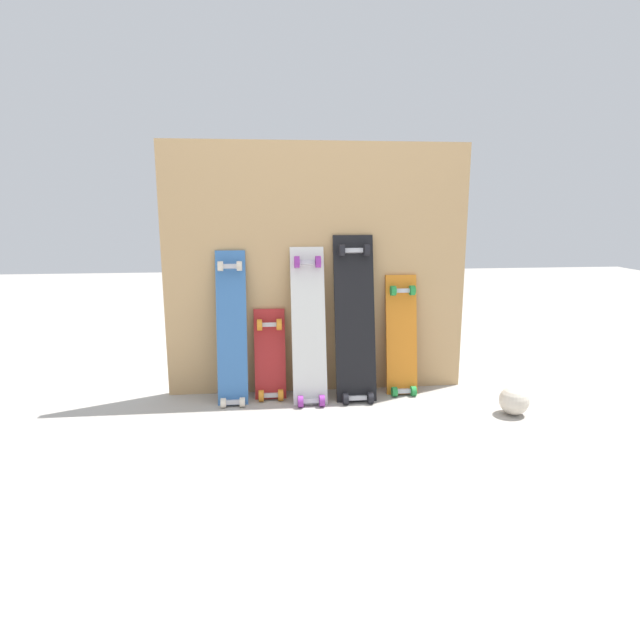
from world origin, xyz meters
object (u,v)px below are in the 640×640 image
at_px(skateboard_red, 270,360).
at_px(skateboard_white, 309,331).
at_px(skateboard_blue, 232,334).
at_px(skateboard_black, 355,324).
at_px(rubber_ball, 514,400).
at_px(skateboard_orange, 402,341).

distance_m(skateboard_red, skateboard_white, 0.28).
bearing_deg(skateboard_red, skateboard_blue, -171.27).
relative_size(skateboard_red, skateboard_black, 0.58).
xyz_separation_m(skateboard_blue, skateboard_white, (0.42, -0.02, 0.01)).
xyz_separation_m(skateboard_white, skateboard_black, (0.26, 0.01, 0.03)).
height_order(skateboard_white, rubber_ball, skateboard_white).
distance_m(skateboard_blue, skateboard_orange, 0.97).
bearing_deg(skateboard_white, skateboard_red, 165.94).
height_order(skateboard_red, skateboard_white, skateboard_white).
distance_m(skateboard_black, rubber_ball, 0.93).
height_order(skateboard_white, skateboard_black, skateboard_black).
xyz_separation_m(skateboard_white, skateboard_orange, (0.54, 0.06, -0.08)).
xyz_separation_m(skateboard_black, skateboard_orange, (0.28, 0.05, -0.12)).
height_order(skateboard_orange, rubber_ball, skateboard_orange).
bearing_deg(skateboard_black, skateboard_white, -177.74).
xyz_separation_m(skateboard_black, rubber_ball, (0.78, -0.36, -0.35)).
distance_m(skateboard_orange, rubber_ball, 0.69).
bearing_deg(skateboard_white, skateboard_blue, 176.99).
relative_size(skateboard_black, rubber_ball, 6.36).
relative_size(skateboard_blue, skateboard_red, 1.60).
xyz_separation_m(skateboard_red, skateboard_orange, (0.76, 0.00, 0.09)).
height_order(skateboard_red, skateboard_orange, skateboard_orange).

